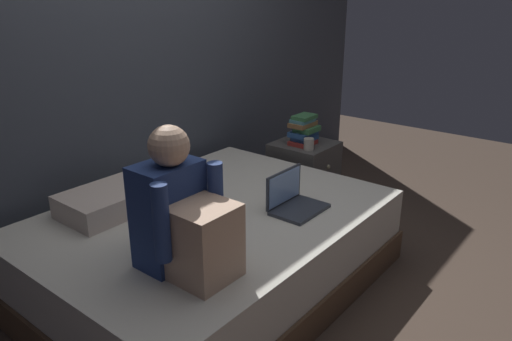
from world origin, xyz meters
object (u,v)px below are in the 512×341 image
object	(u,v)px
bed	(212,249)
book_stack	(304,130)
person_sitting	(183,217)
pillow	(113,200)
nightstand	(304,174)
mug	(309,144)
laptop	(293,200)

from	to	relation	value
bed	book_stack	bearing A→B (deg)	9.60
person_sitting	book_stack	size ratio (longest dim) A/B	2.84
pillow	nightstand	bearing A→B (deg)	-8.03
nightstand	person_sitting	xyz separation A→B (m)	(-1.80, -0.54, 0.46)
pillow	mug	xyz separation A→B (m)	(1.50, -0.35, 0.03)
pillow	book_stack	size ratio (longest dim) A/B	2.43
laptop	nightstand	bearing A→B (deg)	29.98
bed	person_sitting	xyz separation A→B (m)	(-0.50, -0.32, 0.49)
bed	laptop	bearing A→B (deg)	-46.51
nightstand	book_stack	size ratio (longest dim) A/B	2.29
bed	pillow	size ratio (longest dim) A/B	3.57
mug	nightstand	bearing A→B (deg)	42.69
person_sitting	pillow	bearing A→B (deg)	77.68
bed	laptop	size ratio (longest dim) A/B	6.25
nightstand	book_stack	xyz separation A→B (m)	(-0.03, -0.00, 0.37)
person_sitting	pillow	xyz separation A→B (m)	(0.17, 0.77, -0.19)
person_sitting	book_stack	bearing A→B (deg)	16.74
laptop	mug	bearing A→B (deg)	27.64
mug	book_stack	bearing A→B (deg)	47.79
bed	book_stack	distance (m)	1.35
book_stack	mug	xyz separation A→B (m)	(-0.10, -0.12, -0.07)
pillow	bed	bearing A→B (deg)	-53.84
person_sitting	mug	size ratio (longest dim) A/B	7.28
nightstand	mug	bearing A→B (deg)	-137.31
book_stack	bed	bearing A→B (deg)	-170.40
bed	pillow	distance (m)	0.64
book_stack	pillow	bearing A→B (deg)	171.68
bed	nightstand	distance (m)	1.32
bed	pillow	bearing A→B (deg)	126.16
bed	mug	world-z (taller)	mug
bed	mug	size ratio (longest dim) A/B	22.22
laptop	pillow	distance (m)	1.03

